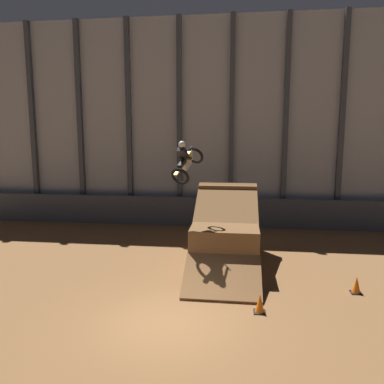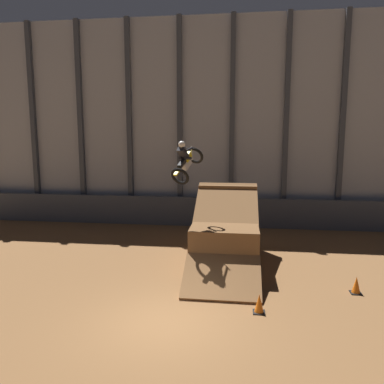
# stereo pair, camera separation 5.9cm
# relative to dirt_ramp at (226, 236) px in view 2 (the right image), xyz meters

# --- Properties ---
(ground_plane) EXTENTS (60.00, 60.00, 0.00)m
(ground_plane) POSITION_rel_dirt_ramp_xyz_m (-1.49, -5.55, -1.06)
(ground_plane) COLOR brown
(arena_back_wall) EXTENTS (32.00, 0.40, 11.93)m
(arena_back_wall) POSITION_rel_dirt_ramp_xyz_m (-1.49, 6.79, 4.91)
(arena_back_wall) COLOR #A3A8B2
(arena_back_wall) RESTS_ON ground_plane
(lower_barrier) EXTENTS (31.36, 0.20, 1.69)m
(lower_barrier) POSITION_rel_dirt_ramp_xyz_m (-1.49, 5.88, -0.21)
(lower_barrier) COLOR #474C56
(lower_barrier) RESTS_ON ground_plane
(dirt_ramp) EXTENTS (2.64, 6.12, 3.15)m
(dirt_ramp) POSITION_rel_dirt_ramp_xyz_m (0.00, 0.00, 0.00)
(dirt_ramp) COLOR brown
(dirt_ramp) RESTS_ON ground_plane
(rider_bike_solo) EXTENTS (1.26, 1.87, 1.70)m
(rider_bike_solo) POSITION_rel_dirt_ramp_xyz_m (-1.50, -1.20, 3.22)
(rider_bike_solo) COLOR black
(traffic_cone_near_ramp) EXTENTS (0.36, 0.36, 0.58)m
(traffic_cone_near_ramp) POSITION_rel_dirt_ramp_xyz_m (1.19, -4.62, -0.78)
(traffic_cone_near_ramp) COLOR black
(traffic_cone_near_ramp) RESTS_ON ground_plane
(traffic_cone_arena_edge) EXTENTS (0.36, 0.36, 0.58)m
(traffic_cone_arena_edge) POSITION_rel_dirt_ramp_xyz_m (4.48, -2.80, -0.78)
(traffic_cone_arena_edge) COLOR black
(traffic_cone_arena_edge) RESTS_ON ground_plane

